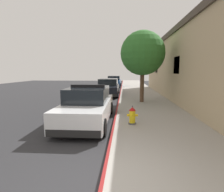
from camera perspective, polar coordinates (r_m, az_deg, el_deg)
ground_plane at (r=14.23m, az=-14.81°, el=-2.18°), size 34.80×60.00×0.20m
sidewalk_pavement at (r=13.53m, az=10.02°, el=-1.82°), size 3.67×60.00×0.14m
curb_painted_edge at (r=13.46m, az=2.06°, el=-1.76°), size 0.08×60.00×0.14m
police_cruiser at (r=8.27m, az=-7.36°, el=-3.05°), size 1.94×4.84×1.68m
parked_car_silver_ahead at (r=17.31m, az=-1.12°, el=2.59°), size 1.94×4.84×1.56m
parked_car_dark_far at (r=27.11m, az=0.63°, el=4.44°), size 1.94×4.84×1.56m
fire_hydrant at (r=7.59m, az=6.23°, el=-5.99°), size 0.44×0.40×0.76m
street_tree at (r=13.07m, az=9.35°, el=12.75°), size 3.00×3.00×4.83m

